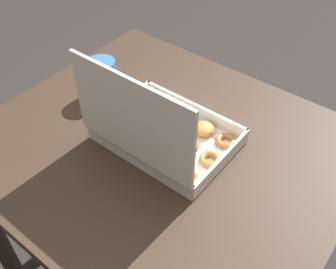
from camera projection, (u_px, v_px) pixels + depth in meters
name	position (u px, v px, depth m)	size (l,w,h in m)	color
dining_table	(163.00, 173.00, 1.08)	(0.91, 0.80, 0.71)	#38281E
donut_box	(160.00, 131.00, 0.96)	(0.33, 0.25, 0.26)	white
coffee_mug	(103.00, 77.00, 1.12)	(0.08, 0.08, 0.11)	teal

